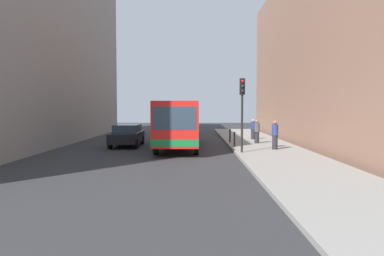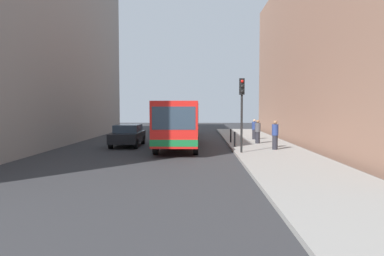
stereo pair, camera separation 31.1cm
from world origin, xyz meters
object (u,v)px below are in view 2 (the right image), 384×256
(pedestrian_near_signal, at_px, (275,135))
(traffic_light, at_px, (242,101))
(pedestrian_far_sidewalk, at_px, (254,129))
(pedestrian_mid_sidewalk, at_px, (258,132))
(bollard_near, at_px, (235,139))
(car_behind_bus, at_px, (187,127))
(car_beside_bus, at_px, (128,135))
(bollard_mid, at_px, (231,136))
(bus, at_px, (180,121))

(pedestrian_near_signal, bearing_deg, traffic_light, -40.89)
(pedestrian_far_sidewalk, bearing_deg, pedestrian_mid_sidewalk, 51.32)
(bollard_near, height_order, pedestrian_near_signal, pedestrian_near_signal)
(car_behind_bus, bearing_deg, pedestrian_mid_sidewalk, 121.55)
(bollard_near, bearing_deg, car_beside_bus, 167.05)
(pedestrian_near_signal, distance_m, pedestrian_far_sidewalk, 6.92)
(car_behind_bus, distance_m, traffic_light, 15.45)
(car_beside_bus, height_order, pedestrian_far_sidewalk, pedestrian_far_sidewalk)
(car_beside_bus, height_order, pedestrian_mid_sidewalk, pedestrian_mid_sidewalk)
(pedestrian_far_sidewalk, bearing_deg, car_behind_bus, -83.99)
(bollard_mid, relative_size, pedestrian_mid_sidewalk, 0.58)
(bus, height_order, bollard_mid, bus)
(pedestrian_near_signal, relative_size, pedestrian_far_sidewalk, 1.10)
(bus, distance_m, traffic_light, 5.69)
(traffic_light, bearing_deg, pedestrian_far_sidewalk, 76.87)
(pedestrian_mid_sidewalk, bearing_deg, traffic_light, -99.65)
(bollard_mid, xyz_separation_m, pedestrian_mid_sidewalk, (1.81, -0.68, 0.34))
(bus, relative_size, bollard_mid, 11.60)
(bus, xyz_separation_m, car_behind_bus, (0.10, 10.72, -0.94))
(pedestrian_mid_sidewalk, height_order, pedestrian_far_sidewalk, pedestrian_mid_sidewalk)
(traffic_light, bearing_deg, pedestrian_near_signal, 34.01)
(bus, xyz_separation_m, bollard_mid, (3.57, 1.70, -1.10))
(bollard_mid, distance_m, pedestrian_near_signal, 4.95)
(pedestrian_near_signal, bearing_deg, bus, -99.74)
(car_behind_bus, relative_size, pedestrian_mid_sidewalk, 2.74)
(traffic_light, distance_m, pedestrian_near_signal, 3.27)
(car_behind_bus, bearing_deg, bollard_near, 109.16)
(traffic_light, bearing_deg, bus, 131.51)
(traffic_light, relative_size, pedestrian_mid_sidewalk, 2.51)
(car_behind_bus, distance_m, pedestrian_mid_sidewalk, 11.05)
(bollard_mid, distance_m, pedestrian_mid_sidewalk, 1.96)
(car_beside_bus, bearing_deg, pedestrian_mid_sidewalk, -176.14)
(car_behind_bus, bearing_deg, bollard_mid, 114.04)
(bus, distance_m, car_behind_bus, 10.76)
(car_behind_bus, height_order, pedestrian_near_signal, pedestrian_near_signal)
(bollard_near, relative_size, bollard_mid, 1.00)
(car_beside_bus, relative_size, traffic_light, 1.07)
(car_behind_bus, height_order, pedestrian_mid_sidewalk, pedestrian_mid_sidewalk)
(car_behind_bus, xyz_separation_m, bollard_near, (3.47, -11.97, -0.16))
(car_behind_bus, xyz_separation_m, pedestrian_far_sidewalk, (5.52, -6.50, 0.14))
(car_behind_bus, bearing_deg, traffic_light, 106.50)
(car_behind_bus, bearing_deg, car_beside_bus, 73.48)
(car_behind_bus, relative_size, bollard_near, 4.72)
(traffic_light, height_order, bollard_mid, traffic_light)
(pedestrian_mid_sidewalk, distance_m, pedestrian_far_sidewalk, 3.21)
(car_beside_bus, distance_m, traffic_light, 8.82)
(traffic_light, distance_m, pedestrian_mid_sidewalk, 5.81)
(bollard_mid, bearing_deg, pedestrian_far_sidewalk, 50.84)
(car_beside_bus, distance_m, bollard_mid, 7.25)
(bus, xyz_separation_m, pedestrian_near_signal, (5.83, -2.70, -0.71))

